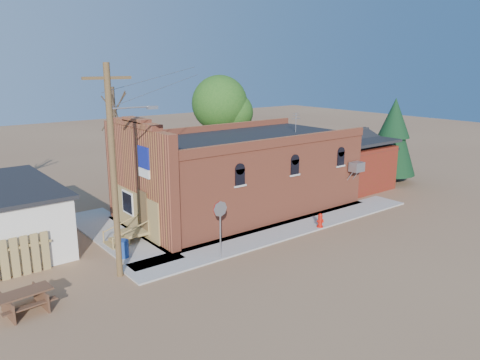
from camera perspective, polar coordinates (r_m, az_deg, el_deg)
ground at (r=24.55m, az=4.70°, el=-7.43°), size 120.00×120.00×0.00m
sidewalk_south at (r=26.12m, az=5.80°, el=-6.03°), size 19.00×2.20×0.08m
sidewalk_west at (r=26.11m, az=-14.88°, el=-6.45°), size 2.60×10.00×0.08m
brick_bar at (r=28.89m, az=-0.19°, el=0.75°), size 16.40×7.97×6.30m
red_shed at (r=35.68m, az=12.42°, el=2.84°), size 5.40×6.40×4.30m
utility_pole at (r=19.85m, az=-15.07°, el=1.39°), size 3.12×0.26×9.00m
tree_bare_near at (r=32.43m, az=-15.13°, el=8.21°), size 2.80×2.80×7.65m
tree_leafy at (r=37.28m, az=-2.49°, el=9.30°), size 4.40×4.40×8.15m
evergreen_tree at (r=37.75m, az=18.20°, el=5.28°), size 3.60×3.60×6.50m
fire_hydrant at (r=26.51m, az=9.75°, el=-4.86°), size 0.46×0.45×0.80m
stop_sign at (r=21.60m, az=-2.44°, el=-4.20°), size 0.75×0.11×2.76m
trash_barrel at (r=22.87m, az=-14.09°, el=-8.12°), size 0.72×0.72×0.83m
picnic_table at (r=19.45m, az=-24.81°, el=-13.01°), size 2.05×1.61×0.80m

